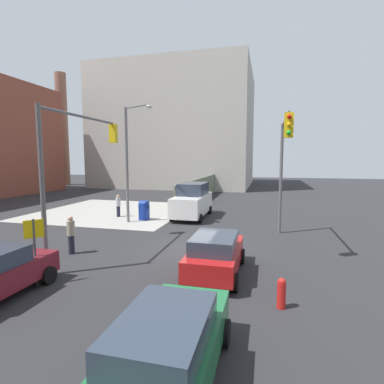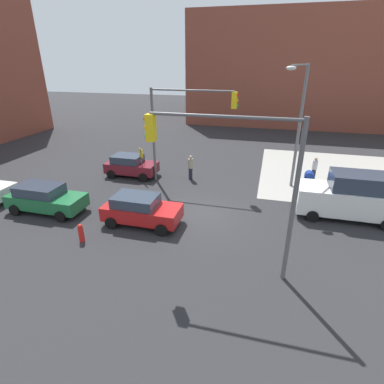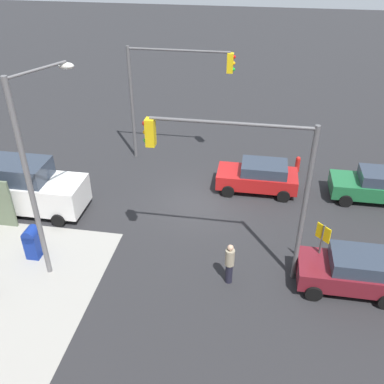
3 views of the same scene
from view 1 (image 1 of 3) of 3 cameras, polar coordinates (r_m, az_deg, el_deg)
ground_plane at (r=15.14m, az=-0.68°, el=-10.87°), size 120.00×120.00×0.00m
sidewalk_corner at (r=26.62m, az=-14.66°, el=-3.53°), size 12.00×12.00×0.01m
construction_fence at (r=32.14m, az=1.60°, el=0.50°), size 18.48×0.12×2.40m
building_loft_east at (r=52.33m, az=-2.41°, el=11.71°), size 20.00×24.00×18.72m
smokestack at (r=56.02m, az=-23.43°, el=10.80°), size 1.80×1.80×18.64m
traffic_signal_nw_corner at (r=14.31m, az=-20.96°, el=6.63°), size 5.89×0.36×6.50m
traffic_signal_se_corner at (r=16.29m, az=17.05°, el=6.66°), size 5.78×0.36×6.50m
street_lamp_corner at (r=21.10m, az=-11.73°, el=6.82°), size 1.43×2.44×8.00m
warning_sign_two_way at (r=11.97m, az=-27.82°, el=-8.14°), size 0.48×0.48×2.40m
mailbox_blue at (r=22.28m, az=-9.11°, el=-3.33°), size 0.56×0.64×1.43m
fire_hydrant at (r=9.85m, az=16.67°, el=-17.88°), size 0.26×0.26×0.94m
sedan_red at (r=11.83m, az=4.47°, el=-11.59°), size 4.11×2.02×1.62m
hatchback_green at (r=6.56m, az=-4.57°, el=-27.36°), size 4.43×2.02×1.62m
van_white_delivery at (r=22.93m, az=0.08°, el=-1.67°), size 5.40×2.32×2.62m
pedestrian_crossing at (r=15.32m, az=-22.05°, el=-7.43°), size 0.36×0.36×1.82m
pedestrian_waiting at (r=23.82m, az=-13.87°, el=-2.48°), size 0.36×0.36×1.73m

